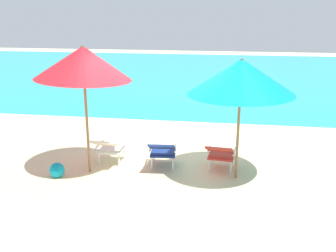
# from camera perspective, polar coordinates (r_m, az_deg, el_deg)

# --- Properties ---
(ground_plane) EXTENTS (40.00, 40.00, 0.00)m
(ground_plane) POSITION_cam_1_polar(r_m,az_deg,el_deg) (12.01, 2.65, 1.34)
(ground_plane) COLOR beige
(ocean_band) EXTENTS (40.00, 18.00, 0.01)m
(ocean_band) POSITION_cam_1_polar(r_m,az_deg,el_deg) (20.29, 5.41, 7.64)
(ocean_band) COLOR #28B2B7
(ocean_band) RESTS_ON ground_plane
(lounge_chair_left) EXTENTS (0.55, 0.88, 0.68)m
(lounge_chair_left) POSITION_cam_1_polar(r_m,az_deg,el_deg) (8.28, -8.68, -3.09)
(lounge_chair_left) COLOR silver
(lounge_chair_left) RESTS_ON ground_plane
(lounge_chair_center) EXTENTS (0.61, 0.92, 0.68)m
(lounge_chair_center) POSITION_cam_1_polar(r_m,az_deg,el_deg) (8.01, -0.82, -3.59)
(lounge_chair_center) COLOR navy
(lounge_chair_center) RESTS_ON ground_plane
(lounge_chair_right) EXTENTS (0.61, 0.92, 0.68)m
(lounge_chair_right) POSITION_cam_1_polar(r_m,az_deg,el_deg) (7.92, 7.72, -3.97)
(lounge_chair_right) COLOR red
(lounge_chair_right) RESTS_ON ground_plane
(beach_umbrella_left) EXTENTS (2.48, 2.46, 2.58)m
(beach_umbrella_left) POSITION_cam_1_polar(r_m,az_deg,el_deg) (7.60, -12.33, 9.04)
(beach_umbrella_left) COLOR olive
(beach_umbrella_left) RESTS_ON ground_plane
(beach_umbrella_right) EXTENTS (2.12, 2.11, 2.34)m
(beach_umbrella_right) POSITION_cam_1_polar(r_m,az_deg,el_deg) (7.28, 10.66, 7.10)
(beach_umbrella_right) COLOR olive
(beach_umbrella_right) RESTS_ON ground_plane
(beach_ball) EXTENTS (0.30, 0.30, 0.30)m
(beach_ball) POSITION_cam_1_polar(r_m,az_deg,el_deg) (8.01, -15.98, -6.22)
(beach_ball) COLOR #0A93AD
(beach_ball) RESTS_ON ground_plane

